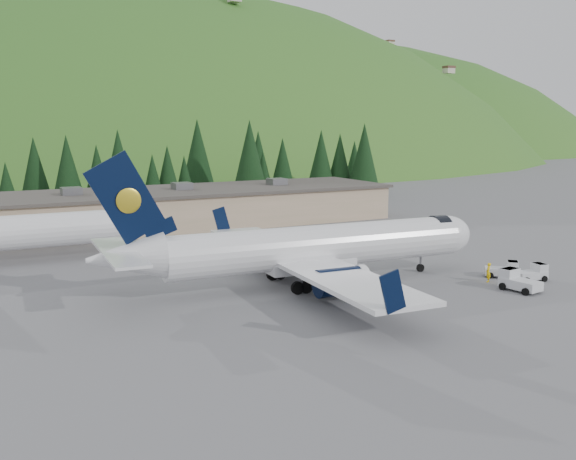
# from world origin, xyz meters

# --- Properties ---
(ground) EXTENTS (600.00, 600.00, 0.00)m
(ground) POSITION_xyz_m (0.00, 0.00, 0.00)
(ground) COLOR slate
(airliner) EXTENTS (36.91, 34.62, 12.25)m
(airliner) POSITION_xyz_m (-1.08, 0.07, 3.26)
(airliner) COLOR white
(airliner) RESTS_ON ground
(baggage_tug_a) EXTENTS (3.10, 2.13, 1.55)m
(baggage_tug_a) POSITION_xyz_m (17.94, -8.31, 0.69)
(baggage_tug_a) COLOR silver
(baggage_tug_a) RESTS_ON ground
(baggage_tug_b) EXTENTS (3.18, 3.09, 1.58)m
(baggage_tug_b) POSITION_xyz_m (16.56, -6.19, 0.71)
(baggage_tug_b) COLOR silver
(baggage_tug_b) RESTS_ON ground
(baggage_tug_c) EXTENTS (2.45, 3.60, 1.81)m
(baggage_tug_c) POSITION_xyz_m (13.87, -10.21, 0.81)
(baggage_tug_c) COLOR silver
(baggage_tug_c) RESTS_ON ground
(terminal_building) EXTENTS (71.00, 17.00, 6.10)m
(terminal_building) POSITION_xyz_m (-5.01, 38.00, 2.62)
(terminal_building) COLOR tan
(terminal_building) RESTS_ON ground
(ramp_worker) EXTENTS (0.77, 0.74, 1.78)m
(ramp_worker) POSITION_xyz_m (13.84, -6.85, 0.89)
(ramp_worker) COLOR yellow
(ramp_worker) RESTS_ON ground
(tree_line) EXTENTS (111.93, 18.23, 14.48)m
(tree_line) POSITION_xyz_m (-2.33, 60.72, 7.25)
(tree_line) COLOR black
(tree_line) RESTS_ON ground
(hills) EXTENTS (614.00, 330.00, 300.00)m
(hills) POSITION_xyz_m (53.34, 207.38, -82.80)
(hills) COLOR #1E5C1C
(hills) RESTS_ON ground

